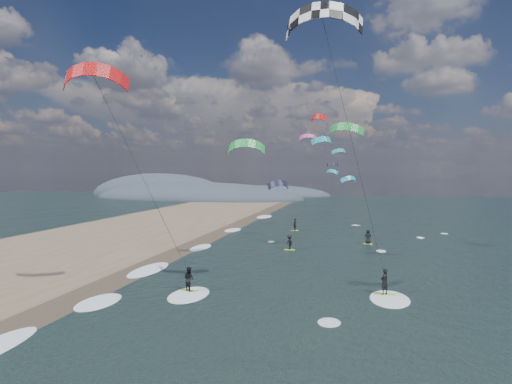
# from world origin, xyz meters

# --- Properties ---
(ground) EXTENTS (260.00, 260.00, 0.00)m
(ground) POSITION_xyz_m (0.00, 0.00, 0.00)
(ground) COLOR black
(ground) RESTS_ON ground
(wet_sand_strip) EXTENTS (3.00, 240.00, 0.00)m
(wet_sand_strip) POSITION_xyz_m (-12.00, 10.00, 0.00)
(wet_sand_strip) COLOR #382D23
(wet_sand_strip) RESTS_ON ground
(coastal_hills) EXTENTS (80.00, 41.00, 15.00)m
(coastal_hills) POSITION_xyz_m (-44.84, 107.86, 0.00)
(coastal_hills) COLOR #3D4756
(coastal_hills) RESTS_ON ground
(kitesurfer_near_a) EXTENTS (7.80, 8.38, 18.33)m
(kitesurfer_near_a) POSITION_xyz_m (4.90, 6.95, 14.19)
(kitesurfer_near_a) COLOR #B1F62B
(kitesurfer_near_a) RESTS_ON ground
(kitesurfer_near_b) EXTENTS (7.12, 8.68, 15.34)m
(kitesurfer_near_b) POSITION_xyz_m (-7.68, 5.39, 10.06)
(kitesurfer_near_b) COLOR #B1F62B
(kitesurfer_near_b) RESTS_ON ground
(far_kitesurfers) EXTENTS (10.94, 15.58, 1.75)m
(far_kitesurfers) POSITION_xyz_m (1.60, 31.93, 0.84)
(far_kitesurfers) COLOR #B1F62B
(far_kitesurfers) RESTS_ON ground
(bg_kite_field) EXTENTS (12.06, 71.93, 11.05)m
(bg_kite_field) POSITION_xyz_m (0.61, 52.69, 11.64)
(bg_kite_field) COLOR teal
(bg_kite_field) RESTS_ON ground
(shoreline_surf) EXTENTS (2.40, 79.40, 0.11)m
(shoreline_surf) POSITION_xyz_m (-10.80, 14.75, 0.00)
(shoreline_surf) COLOR white
(shoreline_surf) RESTS_ON ground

